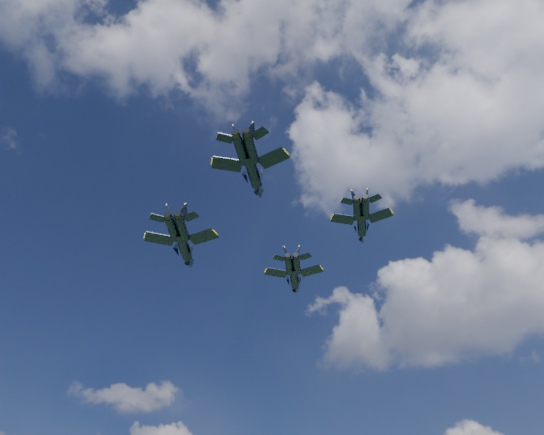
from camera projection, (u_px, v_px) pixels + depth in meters
The scene contains 4 objects.
jet_lead at pixel (294, 278), 110.18m from camera, with size 11.44×15.50×3.74m.
jet_left at pixel (184, 247), 101.41m from camera, with size 13.36×17.98×4.36m.
jet_right at pixel (362, 225), 96.18m from camera, with size 10.47×14.39×3.43m.
jet_slot at pixel (253, 172), 86.47m from camera, with size 12.01×16.62×3.95m.
Camera 1 is at (45.05, -60.01, 3.30)m, focal length 35.00 mm.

